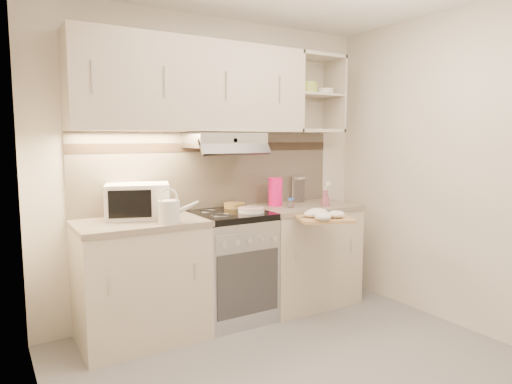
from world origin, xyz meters
TOP-DOWN VIEW (x-y plane):
  - ground at (0.00, 0.00)m, footprint 3.00×3.00m
  - room_shell at (0.00, 0.37)m, footprint 3.04×2.84m
  - base_cabinet_left at (-0.75, 1.10)m, footprint 0.90×0.60m
  - worktop_left at (-0.75, 1.10)m, footprint 0.92×0.62m
  - base_cabinet_right at (0.75, 1.10)m, footprint 0.90×0.60m
  - worktop_right at (0.75, 1.10)m, footprint 0.92×0.62m
  - electric_range at (0.00, 1.10)m, footprint 0.60×0.60m
  - microwave at (-0.72, 1.22)m, footprint 0.54×0.46m
  - watering_can at (-0.59, 0.89)m, footprint 0.28×0.18m
  - plate_stack at (0.13, 0.99)m, footprint 0.21×0.21m
  - bread_loaf at (0.13, 1.26)m, footprint 0.18×0.18m
  - pink_pitcher at (0.51, 1.20)m, footprint 0.14×0.13m
  - glass_jar at (0.84, 1.30)m, footprint 0.12×0.12m
  - spice_jar at (0.57, 1.04)m, footprint 0.05×0.05m
  - spray_bottle at (0.88, 0.96)m, footprint 0.09×0.09m
  - cutting_board at (0.56, 0.59)m, footprint 0.52×0.49m
  - dish_towel at (0.54, 0.55)m, footprint 0.35×0.32m

SIDE VIEW (x-z plane):
  - ground at x=0.00m, z-range 0.00..0.00m
  - base_cabinet_left at x=-0.75m, z-range 0.00..0.86m
  - base_cabinet_right at x=0.75m, z-range 0.00..0.86m
  - electric_range at x=0.00m, z-range 0.00..0.90m
  - cutting_board at x=0.56m, z-range 0.86..0.88m
  - worktop_left at x=-0.75m, z-range 0.86..0.90m
  - worktop_right at x=0.75m, z-range 0.86..0.90m
  - plate_stack at x=0.13m, z-range 0.90..0.94m
  - dish_towel at x=0.54m, z-range 0.88..0.96m
  - bread_loaf at x=0.13m, z-range 0.90..0.95m
  - spice_jar at x=0.57m, z-range 0.90..0.98m
  - spray_bottle at x=0.88m, z-range 0.88..1.10m
  - watering_can at x=-0.59m, z-range 0.86..1.11m
  - glass_jar at x=0.84m, z-range 0.90..1.14m
  - pink_pitcher at x=0.51m, z-range 0.90..1.15m
  - microwave at x=-0.72m, z-range 0.90..1.16m
  - room_shell at x=0.00m, z-range 0.37..2.89m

